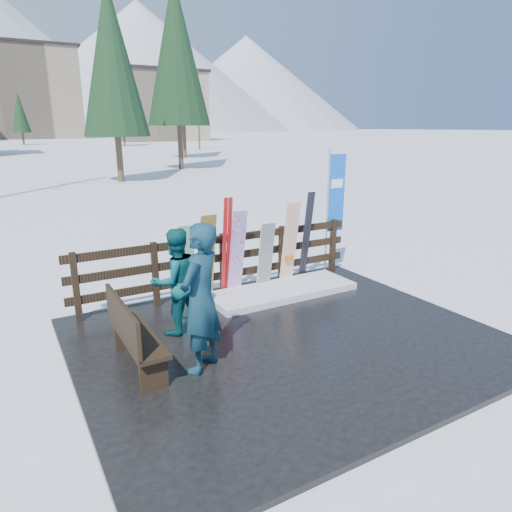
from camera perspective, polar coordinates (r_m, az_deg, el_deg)
ground at (r=6.98m, az=4.03°, el=-10.72°), size 700.00×700.00×0.00m
deck at (r=6.96m, az=4.03°, el=-10.43°), size 6.00×5.00×0.08m
fence at (r=8.49m, az=-4.14°, el=-0.43°), size 5.60×0.10×1.15m
snow_patch at (r=8.62m, az=3.28°, el=-4.36°), size 2.81×1.00×0.12m
bench at (r=6.09m, az=-15.25°, el=-9.24°), size 0.41×1.50×0.97m
snowboard_0 at (r=7.98m, az=-8.73°, el=-1.25°), size 0.27×0.25×1.43m
snowboard_1 at (r=7.96m, az=-8.97°, el=-1.13°), size 0.30×0.39×1.47m
snowboard_2 at (r=8.10m, az=-6.16°, el=-0.28°), size 0.29×0.31×1.60m
snowboard_3 at (r=8.34m, az=-2.39°, el=0.36°), size 0.28×0.32×1.62m
snowboard_4 at (r=8.67m, az=1.20°, el=-0.06°), size 0.30×0.22×1.31m
snowboard_5 at (r=8.91m, az=4.22°, el=1.50°), size 0.30×0.27×1.66m
ski_pair_a at (r=8.30m, az=-3.69°, el=1.09°), size 0.17×0.23×1.85m
ski_pair_b at (r=9.20m, az=6.32°, el=2.43°), size 0.17×0.28×1.83m
rental_flag at (r=9.72m, az=9.74°, el=7.18°), size 0.45×0.04×2.60m
person_front at (r=5.77m, az=-6.94°, el=-5.29°), size 0.84×0.79×1.94m
person_back at (r=6.92m, az=-9.98°, el=-3.16°), size 0.86×0.71×1.62m
resort_buildings at (r=120.83m, az=-29.07°, el=17.21°), size 73.00×87.60×22.60m
trees at (r=52.35m, az=-22.62°, el=17.80°), size 42.20×68.62×13.30m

